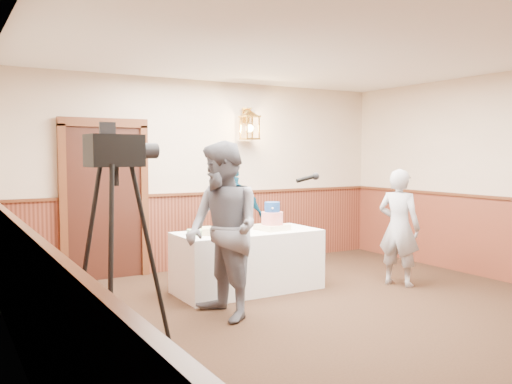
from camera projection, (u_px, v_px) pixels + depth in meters
ground at (365, 330)px, 5.27m from camera, size 7.00×7.00×0.00m
room_shell at (333, 172)px, 5.52m from camera, size 6.02×7.02×2.81m
display_table at (248, 261)px, 6.76m from camera, size 1.80×0.80×0.75m
tiered_cake at (272, 219)px, 6.83m from camera, size 0.39×0.39×0.35m
sheet_cake_yellow at (218, 231)px, 6.48m from camera, size 0.47×0.43×0.08m
sheet_cake_green at (199, 232)px, 6.44m from camera, size 0.29×0.24×0.06m
interviewer at (223, 230)px, 5.56m from camera, size 1.55×0.95×1.84m
baker at (399, 227)px, 7.01m from camera, size 0.55×0.65×1.52m
assistant_p at (232, 220)px, 7.38m from camera, size 0.99×0.50×1.62m
tv_camera_rig at (116, 255)px, 4.63m from camera, size 0.74×0.68×1.87m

